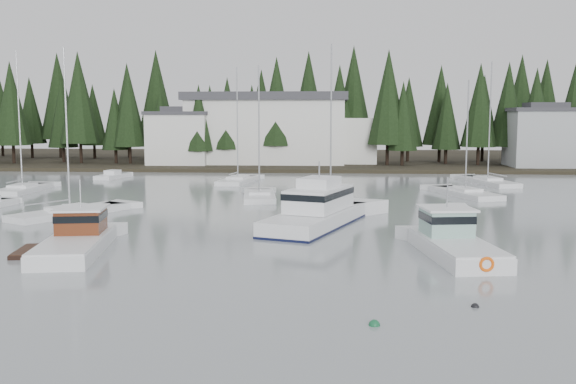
% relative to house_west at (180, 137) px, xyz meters
% --- Properties ---
extents(ground, '(260.00, 260.00, 0.00)m').
position_rel_house_west_xyz_m(ground, '(18.00, -79.00, -4.65)').
color(ground, gray).
rests_on(ground, ground).
extents(far_shore_land, '(240.00, 54.00, 1.00)m').
position_rel_house_west_xyz_m(far_shore_land, '(18.00, 18.00, -4.65)').
color(far_shore_land, black).
rests_on(far_shore_land, ground).
extents(conifer_treeline, '(200.00, 22.00, 20.00)m').
position_rel_house_west_xyz_m(conifer_treeline, '(18.00, 7.00, -4.65)').
color(conifer_treeline, black).
rests_on(conifer_treeline, ground).
extents(house_west, '(9.54, 7.42, 8.75)m').
position_rel_house_west_xyz_m(house_west, '(0.00, 0.00, 0.00)').
color(house_west, silver).
rests_on(house_west, ground).
extents(house_east_a, '(10.60, 8.48, 9.25)m').
position_rel_house_west_xyz_m(house_east_a, '(54.00, -1.00, 0.25)').
color(house_east_a, '#999EA0').
rests_on(house_east_a, ground).
extents(harbor_inn, '(29.50, 11.50, 10.90)m').
position_rel_house_west_xyz_m(harbor_inn, '(15.04, 3.34, 1.12)').
color(harbor_inn, silver).
rests_on(harbor_inn, ground).
extents(lobster_boat_brown, '(5.71, 9.68, 4.60)m').
position_rel_house_west_xyz_m(lobster_boat_brown, '(8.29, -61.16, -4.13)').
color(lobster_boat_brown, white).
rests_on(lobster_boat_brown, ground).
extents(cabin_cruiser_center, '(7.76, 12.92, 5.31)m').
position_rel_house_west_xyz_m(cabin_cruiser_center, '(22.07, -51.44, -3.86)').
color(cabin_cruiser_center, white).
rests_on(cabin_cruiser_center, ground).
extents(lobster_boat_teal, '(4.32, 9.17, 4.90)m').
position_rel_house_west_xyz_m(lobster_boat_teal, '(29.94, -60.77, -4.07)').
color(lobster_boat_teal, white).
rests_on(lobster_boat_teal, ground).
extents(sailboat_1, '(3.90, 8.64, 13.02)m').
position_rel_house_west_xyz_m(sailboat_1, '(16.29, -36.75, -4.58)').
color(sailboat_1, white).
rests_on(sailboat_1, ground).
extents(sailboat_4, '(2.92, 10.47, 14.66)m').
position_rel_house_west_xyz_m(sailboat_4, '(23.02, -39.16, -4.57)').
color(sailboat_4, white).
rests_on(sailboat_4, ground).
extents(sailboat_6, '(5.20, 11.24, 14.51)m').
position_rel_house_west_xyz_m(sailboat_6, '(41.27, -21.14, -4.58)').
color(sailboat_6, white).
rests_on(sailboat_6, ground).
extents(sailboat_8, '(4.17, 8.91, 14.05)m').
position_rel_house_west_xyz_m(sailboat_8, '(12.10, -22.01, -4.58)').
color(sailboat_8, white).
rests_on(sailboat_8, ground).
extents(sailboat_9, '(7.35, 9.98, 13.59)m').
position_rel_house_west_xyz_m(sailboat_9, '(2.50, -47.91, -4.59)').
color(sailboat_9, white).
rests_on(sailboat_9, ground).
extents(sailboat_10, '(3.12, 8.54, 14.94)m').
position_rel_house_west_xyz_m(sailboat_10, '(-8.93, -32.52, -4.57)').
color(sailboat_10, white).
rests_on(sailboat_10, ground).
extents(sailboat_11, '(5.87, 10.00, 11.83)m').
position_rel_house_west_xyz_m(sailboat_11, '(36.31, -32.84, -4.60)').
color(sailboat_11, white).
rests_on(sailboat_11, ground).
extents(runabout_1, '(2.62, 5.85, 1.42)m').
position_rel_house_west_xyz_m(runabout_1, '(32.76, -46.95, -4.52)').
color(runabout_1, white).
rests_on(runabout_1, ground).
extents(runabout_3, '(3.18, 5.99, 1.42)m').
position_rel_house_west_xyz_m(runabout_3, '(-4.49, -17.66, -4.52)').
color(runabout_3, white).
rests_on(runabout_3, ground).
extents(mooring_buoy_green, '(0.43, 0.43, 0.43)m').
position_rel_house_west_xyz_m(mooring_buoy_green, '(24.69, -73.32, -4.65)').
color(mooring_buoy_green, '#145933').
rests_on(mooring_buoy_green, ground).
extents(mooring_buoy_dark, '(0.33, 0.33, 0.33)m').
position_rel_house_west_xyz_m(mooring_buoy_dark, '(28.96, -70.72, -4.65)').
color(mooring_buoy_dark, black).
rests_on(mooring_buoy_dark, ground).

